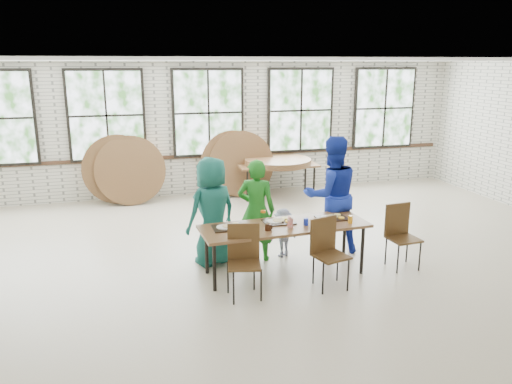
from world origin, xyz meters
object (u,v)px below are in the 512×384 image
at_px(chair_near_left, 244,254).
at_px(chair_near_right, 327,247).
at_px(storage_table, 278,167).
at_px(dining_table, 285,228).

distance_m(chair_near_left, chair_near_right, 1.15).
distance_m(chair_near_right, storage_table, 4.73).
bearing_deg(storage_table, chair_near_left, -111.57).
distance_m(dining_table, storage_table, 4.32).
height_order(chair_near_right, storage_table, chair_near_right).
distance_m(chair_near_left, storage_table, 5.03).
relative_size(dining_table, chair_near_left, 2.57).
bearing_deg(chair_near_right, chair_near_left, 164.35).
bearing_deg(chair_near_left, dining_table, 46.04).
relative_size(dining_table, storage_table, 1.34).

